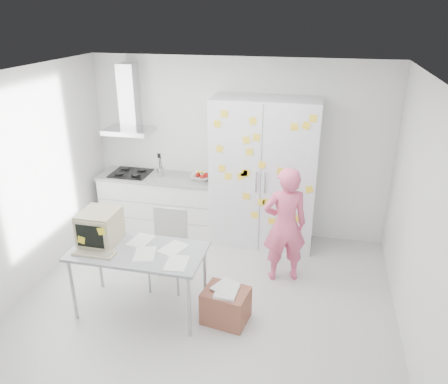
% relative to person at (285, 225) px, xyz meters
% --- Properties ---
extents(floor, '(4.50, 4.00, 0.02)m').
position_rel_person_xyz_m(floor, '(-0.86, -0.75, -0.79)').
color(floor, silver).
rests_on(floor, ground).
extents(walls, '(4.52, 4.01, 2.70)m').
position_rel_person_xyz_m(walls, '(-0.86, -0.03, 0.57)').
color(walls, white).
rests_on(walls, ground).
extents(ceiling, '(4.50, 4.00, 0.02)m').
position_rel_person_xyz_m(ceiling, '(-0.86, -0.75, 1.92)').
color(ceiling, white).
rests_on(ceiling, walls).
extents(counter_run, '(1.84, 0.63, 1.28)m').
position_rel_person_xyz_m(counter_run, '(-2.06, 0.95, -0.31)').
color(counter_run, white).
rests_on(counter_run, ground).
extents(range_hood, '(0.70, 0.48, 1.01)m').
position_rel_person_xyz_m(range_hood, '(-2.51, 1.09, 1.18)').
color(range_hood, silver).
rests_on(range_hood, walls).
extents(tall_cabinet, '(1.50, 0.68, 2.20)m').
position_rel_person_xyz_m(tall_cabinet, '(-0.41, 0.92, 0.32)').
color(tall_cabinet, silver).
rests_on(tall_cabinet, ground).
extents(person, '(0.65, 0.53, 1.56)m').
position_rel_person_xyz_m(person, '(0.00, 0.00, 0.00)').
color(person, '#EB5B81').
rests_on(person, ground).
extents(desk, '(1.51, 0.77, 1.20)m').
position_rel_person_xyz_m(desk, '(-1.86, -1.00, 0.13)').
color(desk, '#93979C').
rests_on(desk, ground).
extents(chair, '(0.47, 0.47, 1.01)m').
position_rel_person_xyz_m(chair, '(-1.41, -0.44, -0.21)').
color(chair, '#AEAEAC').
rests_on(chair, ground).
extents(cardboard_box, '(0.55, 0.47, 0.43)m').
position_rel_person_xyz_m(cardboard_box, '(-0.54, -1.01, -0.57)').
color(cardboard_box, brown).
rests_on(cardboard_box, ground).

